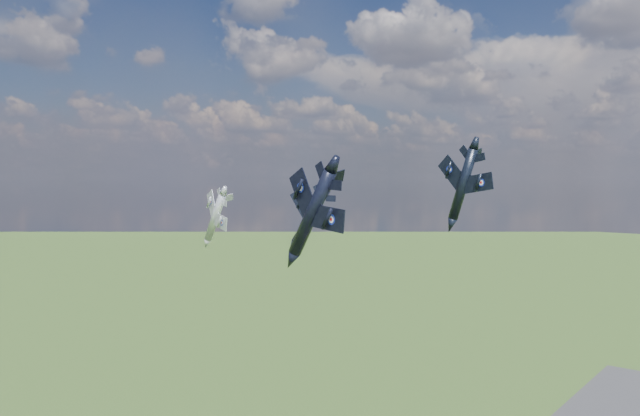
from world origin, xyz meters
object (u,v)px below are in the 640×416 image
Objects in this scene: jet_lead_navy at (311,216)px; jet_right_navy at (312,213)px; jet_high_navy at (463,184)px; jet_left_silver at (215,217)px.

jet_right_navy reaches higher than jet_lead_navy.
jet_high_navy reaches higher than jet_right_navy.
jet_right_navy is at bearing -72.28° from jet_lead_navy.
jet_right_navy is 34.99m from jet_left_silver.
jet_high_navy is at bearing 81.70° from jet_right_navy.
jet_high_navy is at bearing -2.43° from jet_lead_navy.
jet_left_silver is (-39.53, -9.43, -5.62)m from jet_high_navy.
jet_high_navy reaches higher than jet_lead_navy.
jet_lead_navy is 0.95× the size of jet_left_silver.
jet_right_navy is 24.71m from jet_high_navy.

